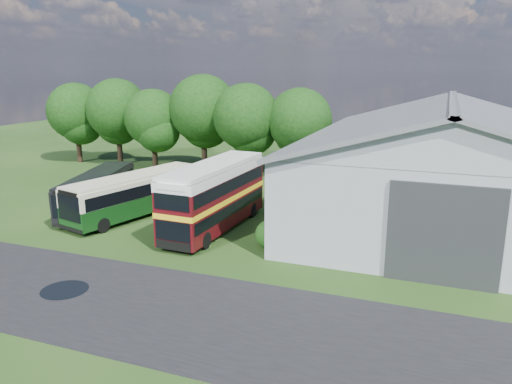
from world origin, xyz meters
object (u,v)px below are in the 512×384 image
at_px(bus_green_single, 136,194).
at_px(bus_dark_single, 98,191).
at_px(storage_shed, 448,158).
at_px(bus_maroon_double, 215,197).

relative_size(bus_green_single, bus_dark_single, 1.08).
xyz_separation_m(storage_shed, bus_maroon_double, (-13.78, -8.15, -2.00)).
height_order(storage_shed, bus_dark_single, storage_shed).
bearing_deg(bus_green_single, bus_dark_single, -168.58).
height_order(bus_green_single, bus_maroon_double, bus_maroon_double).
relative_size(storage_shed, bus_maroon_double, 2.43).
height_order(bus_green_single, bus_dark_single, bus_green_single).
relative_size(bus_maroon_double, bus_dark_single, 1.00).
distance_m(bus_maroon_double, bus_dark_single, 9.96).
xyz_separation_m(bus_green_single, bus_dark_single, (-3.40, 0.18, -0.12)).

